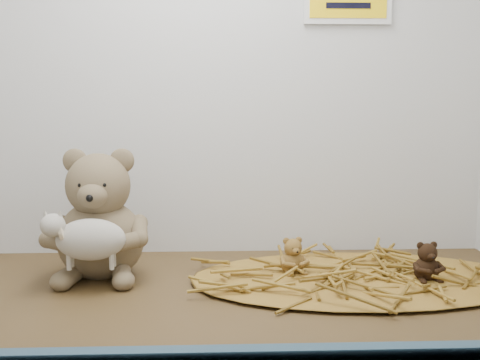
{
  "coord_description": "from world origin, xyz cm",
  "views": [
    {
      "loc": [
        2.53,
        -97.54,
        33.89
      ],
      "look_at": [
        6.65,
        3.9,
        19.38
      ],
      "focal_mm": 45.0,
      "sensor_mm": 36.0,
      "label": 1
    }
  ],
  "objects_px": {
    "toy_lamb": "(91,240)",
    "mini_teddy_tan": "(293,254)",
    "main_teddy": "(100,213)",
    "mini_teddy_brown": "(427,259)"
  },
  "relations": [
    {
      "from": "toy_lamb",
      "to": "mini_teddy_tan",
      "type": "bearing_deg",
      "value": 9.42
    },
    {
      "from": "main_teddy",
      "to": "mini_teddy_brown",
      "type": "distance_m",
      "value": 0.6
    },
    {
      "from": "main_teddy",
      "to": "mini_teddy_brown",
      "type": "relative_size",
      "value": 3.43
    },
    {
      "from": "toy_lamb",
      "to": "mini_teddy_brown",
      "type": "bearing_deg",
      "value": 0.71
    },
    {
      "from": "mini_teddy_tan",
      "to": "mini_teddy_brown",
      "type": "relative_size",
      "value": 0.97
    },
    {
      "from": "mini_teddy_tan",
      "to": "main_teddy",
      "type": "bearing_deg",
      "value": 161.7
    },
    {
      "from": "main_teddy",
      "to": "mini_teddy_brown",
      "type": "bearing_deg",
      "value": -7.19
    },
    {
      "from": "mini_teddy_brown",
      "to": "main_teddy",
      "type": "bearing_deg",
      "value": 165.84
    },
    {
      "from": "main_teddy",
      "to": "mini_teddy_tan",
      "type": "relative_size",
      "value": 3.53
    },
    {
      "from": "main_teddy",
      "to": "toy_lamb",
      "type": "height_order",
      "value": "main_teddy"
    }
  ]
}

